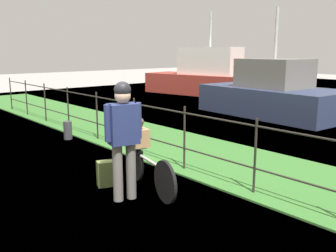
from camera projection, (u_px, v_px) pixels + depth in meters
ground_plane at (91, 196)px, 5.45m from camera, size 60.00×60.00×0.00m
grass_strip at (219, 159)px, 7.24m from camera, size 27.00×2.40×0.03m
iron_fence at (184, 134)px, 6.51m from camera, size 18.04×0.04×1.14m
bicycle_main at (148, 169)px, 5.63m from camera, size 1.64×0.41×0.61m
wooden_crate at (138, 137)px, 5.89m from camera, size 0.43×0.34×0.28m
terrier_dog at (138, 124)px, 5.82m from camera, size 0.32×0.20×0.18m
cyclist_person at (123, 131)px, 5.14m from camera, size 0.34×0.53×1.68m
backpack_on_paving at (106, 174)px, 5.83m from camera, size 0.26×0.32×0.40m
mooring_bollard at (68, 130)px, 8.91m from camera, size 0.20×0.20×0.43m
moored_boat_near at (273, 95)px, 12.18m from camera, size 4.80×2.63×3.42m
moored_boat_mid at (209, 78)px, 17.67m from camera, size 6.81×2.99×3.84m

